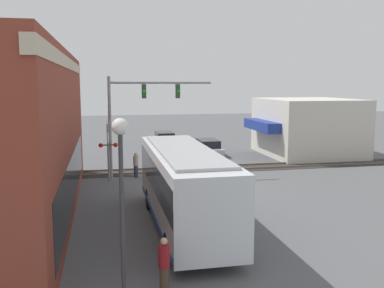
# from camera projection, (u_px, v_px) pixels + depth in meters

# --- Properties ---
(ground_plane) EXTENTS (120.00, 120.00, 0.00)m
(ground_plane) POSITION_uv_depth(u_px,v_px,m) (213.00, 191.00, 24.48)
(ground_plane) COLOR #565659
(shop_building) EXTENTS (8.13, 8.42, 4.78)m
(shop_building) POSITION_uv_depth(u_px,v_px,m) (307.00, 127.00, 36.59)
(shop_building) COLOR beige
(shop_building) RESTS_ON ground
(city_bus) EXTENTS (10.29, 2.59, 3.41)m
(city_bus) POSITION_uv_depth(u_px,v_px,m) (184.00, 184.00, 18.01)
(city_bus) COLOR silver
(city_bus) RESTS_ON ground
(traffic_signal_gantry) EXTENTS (0.42, 6.66, 6.54)m
(traffic_signal_gantry) POSITION_uv_depth(u_px,v_px,m) (139.00, 105.00, 27.25)
(traffic_signal_gantry) COLOR gray
(traffic_signal_gantry) RESTS_ON ground
(crossing_signal) EXTENTS (1.41, 1.18, 3.81)m
(crossing_signal) POSITION_uv_depth(u_px,v_px,m) (108.00, 145.00, 26.49)
(crossing_signal) COLOR gray
(crossing_signal) RESTS_ON ground
(streetlamp) EXTENTS (0.44, 0.44, 5.22)m
(streetlamp) POSITION_uv_depth(u_px,v_px,m) (122.00, 198.00, 11.23)
(streetlamp) COLOR #38383A
(streetlamp) RESTS_ON ground
(rail_track_near) EXTENTS (2.60, 60.00, 0.15)m
(rail_track_near) POSITION_uv_depth(u_px,v_px,m) (192.00, 170.00, 30.29)
(rail_track_near) COLOR #332D28
(rail_track_near) RESTS_ON ground
(parked_car_silver) EXTENTS (4.56, 1.82, 1.38)m
(parked_car_silver) POSITION_uv_depth(u_px,v_px,m) (207.00, 148.00, 36.38)
(parked_car_silver) COLOR #B7B7BC
(parked_car_silver) RESTS_ON ground
(parked_car_grey) EXTENTS (4.76, 1.82, 1.39)m
(parked_car_grey) POSITION_uv_depth(u_px,v_px,m) (164.00, 139.00, 41.91)
(parked_car_grey) COLOR slate
(parked_car_grey) RESTS_ON ground
(pedestrian_by_lamp) EXTENTS (0.34, 0.34, 1.69)m
(pedestrian_by_lamp) POSITION_uv_depth(u_px,v_px,m) (164.00, 265.00, 12.41)
(pedestrian_by_lamp) COLOR #473828
(pedestrian_by_lamp) RESTS_ON ground
(pedestrian_at_crossing) EXTENTS (0.34, 0.34, 1.63)m
(pedestrian_at_crossing) POSITION_uv_depth(u_px,v_px,m) (136.00, 165.00, 27.85)
(pedestrian_at_crossing) COLOR #2D3351
(pedestrian_at_crossing) RESTS_ON ground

